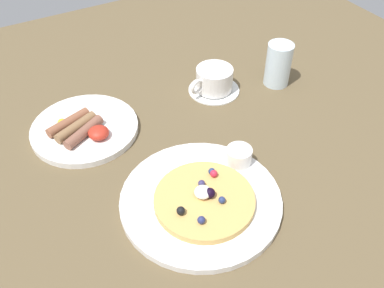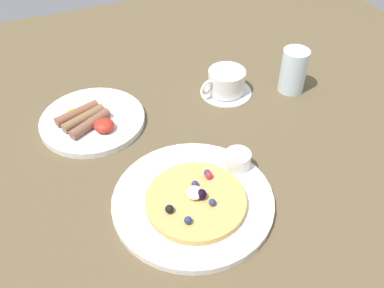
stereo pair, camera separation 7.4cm
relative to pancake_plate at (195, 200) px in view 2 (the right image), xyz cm
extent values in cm
cube|color=brown|center=(-0.41, 7.22, -2.17)|extent=(168.80, 157.11, 3.00)
cylinder|color=white|center=(0.00, 0.00, 0.00)|extent=(28.86, 28.86, 1.34)
cylinder|color=tan|center=(-0.15, -1.23, 1.31)|extent=(17.74, 17.74, 1.29)
sphere|color=black|center=(-1.04, -0.14, 2.67)|extent=(1.43, 1.43, 1.43)
sphere|color=black|center=(-5.61, -2.20, 2.70)|extent=(1.48, 1.48, 1.48)
sphere|color=red|center=(3.67, 2.31, 2.64)|extent=(1.37, 1.37, 1.37)
sphere|color=#BF2A3A|center=(-0.16, -1.24, 2.61)|extent=(1.30, 1.30, 1.30)
sphere|color=black|center=(0.53, -1.45, 2.89)|extent=(1.86, 1.86, 1.86)
sphere|color=#35305B|center=(0.56, 1.40, 2.58)|extent=(1.25, 1.25, 1.25)
sphere|color=navy|center=(1.65, -3.58, 2.58)|extent=(1.25, 1.25, 1.25)
sphere|color=navy|center=(3.68, 3.02, 2.59)|extent=(1.26, 1.26, 1.26)
sphere|color=navy|center=(-3.59, -5.50, 2.63)|extent=(1.34, 1.34, 1.34)
ellipsoid|color=white|center=(-0.48, -0.65, 2.86)|extent=(3.00, 3.00, 1.80)
cylinder|color=white|center=(10.48, 4.15, 2.29)|extent=(4.96, 4.96, 3.23)
cylinder|color=#552D06|center=(10.48, 4.15, 2.93)|extent=(4.07, 4.07, 0.39)
cylinder|color=white|center=(-11.78, 29.05, 0.03)|extent=(22.55, 22.55, 1.39)
cylinder|color=brown|center=(-12.73, 26.05, 1.78)|extent=(9.63, 6.59, 2.12)
cylinder|color=brown|center=(-13.64, 28.31, 1.78)|extent=(9.88, 5.75, 2.12)
cylinder|color=brown|center=(-14.54, 30.57, 1.78)|extent=(9.99, 5.09, 2.12)
ellipsoid|color=white|center=(-15.67, 31.33, 1.02)|extent=(7.83, 6.65, 0.60)
sphere|color=yellow|center=(-15.67, 31.33, 1.52)|extent=(2.00, 2.00, 2.00)
ellipsoid|color=#B12C1D|center=(-10.23, 24.22, 1.89)|extent=(4.25, 4.25, 2.34)
cylinder|color=white|center=(19.85, 27.98, -0.33)|extent=(12.12, 12.12, 0.68)
cylinder|color=white|center=(19.85, 27.98, 2.65)|extent=(8.61, 8.61, 5.29)
torus|color=white|center=(14.66, 26.89, 2.92)|extent=(3.85, 1.56, 3.76)
cylinder|color=#907B51|center=(19.85, 27.98, 4.35)|extent=(7.32, 7.32, 0.42)
cylinder|color=silver|center=(34.63, 23.26, 4.55)|extent=(6.07, 6.07, 10.45)
camera|label=1|loc=(-26.10, -41.75, 59.00)|focal=39.90mm
camera|label=2|loc=(-19.48, -45.02, 59.00)|focal=39.90mm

